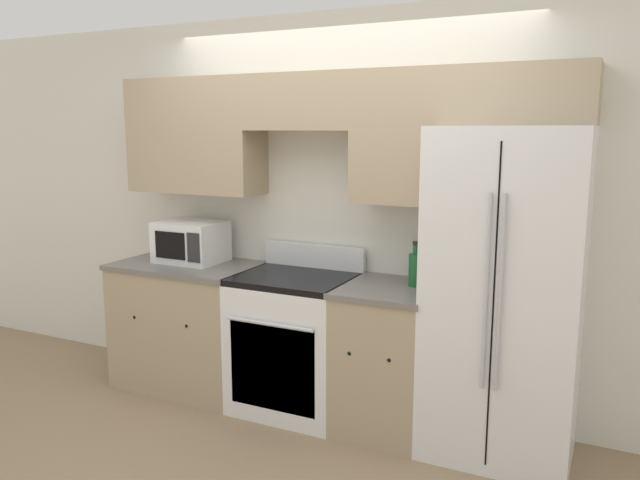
% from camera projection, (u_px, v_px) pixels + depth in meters
% --- Properties ---
extents(ground_plane, '(12.00, 12.00, 0.00)m').
position_uv_depth(ground_plane, '(298.00, 433.00, 3.84)').
color(ground_plane, '#937A5B').
extents(wall_back, '(8.00, 0.39, 2.60)m').
position_uv_depth(wall_back, '(340.00, 184.00, 4.10)').
color(wall_back, silver).
rests_on(wall_back, ground_plane).
extents(lower_cabinets_left, '(1.01, 0.64, 0.91)m').
position_uv_depth(lower_cabinets_left, '(189.00, 325.00, 4.49)').
color(lower_cabinets_left, tan).
rests_on(lower_cabinets_left, ground_plane).
extents(lower_cabinets_right, '(0.56, 0.64, 0.91)m').
position_uv_depth(lower_cabinets_right, '(387.00, 358.00, 3.84)').
color(lower_cabinets_right, tan).
rests_on(lower_cabinets_right, ground_plane).
extents(oven_range, '(0.75, 0.65, 1.07)m').
position_uv_depth(oven_range, '(295.00, 342.00, 4.12)').
color(oven_range, white).
rests_on(oven_range, ground_plane).
extents(refrigerator, '(0.82, 0.78, 1.86)m').
position_uv_depth(refrigerator, '(506.00, 293.00, 3.52)').
color(refrigerator, white).
rests_on(refrigerator, ground_plane).
extents(microwave, '(0.45, 0.37, 0.29)m').
position_uv_depth(microwave, '(191.00, 242.00, 4.45)').
color(microwave, white).
rests_on(microwave, lower_cabinets_left).
extents(bottle, '(0.08, 0.08, 0.27)m').
position_uv_depth(bottle, '(415.00, 269.00, 3.76)').
color(bottle, '#195928').
rests_on(bottle, lower_cabinets_right).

